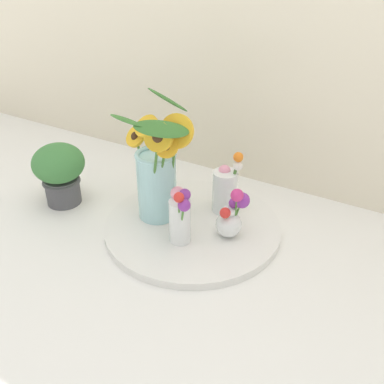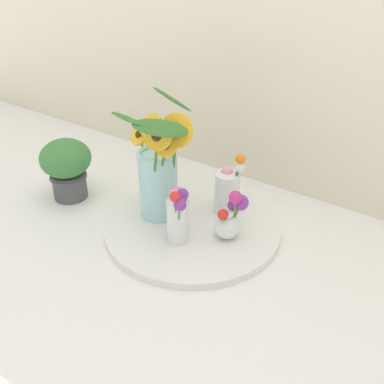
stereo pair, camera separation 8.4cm
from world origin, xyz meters
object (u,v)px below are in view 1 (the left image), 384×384
vase_small_center (180,215)px  vase_small_back (226,188)px  mason_jar_sunflowers (157,174)px  vase_bulb_right (231,217)px  potted_plant (60,170)px  serving_tray (192,227)px

vase_small_center → vase_small_back: size_ratio=0.91×
mason_jar_sunflowers → vase_bulb_right: 0.23m
potted_plant → serving_tray: bearing=9.2°
vase_bulb_right → vase_small_back: (-0.07, 0.10, 0.01)m
vase_small_back → potted_plant: size_ratio=0.99×
vase_bulb_right → vase_small_back: 0.13m
vase_small_back → serving_tray: bearing=-113.6°
vase_small_back → potted_plant: (-0.46, -0.18, 0.02)m
vase_small_back → vase_bulb_right: bearing=-56.7°
vase_small_center → vase_bulb_right: size_ratio=1.17×
vase_small_center → potted_plant: (-0.43, 0.01, 0.01)m
mason_jar_sunflowers → serving_tray: bearing=6.5°
vase_small_center → vase_small_back: bearing=79.5°
serving_tray → vase_bulb_right: 0.13m
vase_bulb_right → vase_small_center: bearing=-140.2°
serving_tray → potted_plant: size_ratio=2.55×
vase_small_center → vase_bulb_right: 0.14m
serving_tray → mason_jar_sunflowers: 0.18m
mason_jar_sunflowers → vase_small_center: bearing=-31.5°
vase_bulb_right → potted_plant: potted_plant is taller
vase_bulb_right → potted_plant: size_ratio=0.77×
serving_tray → potted_plant: bearing=-170.8°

